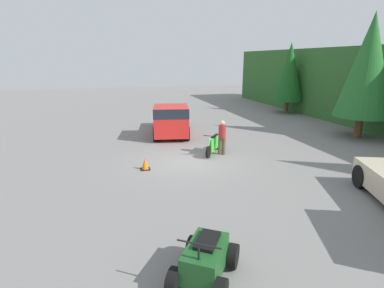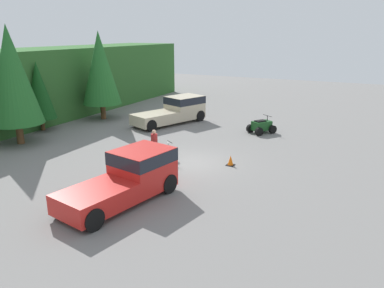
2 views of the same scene
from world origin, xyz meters
name	(u,v)px [view 2 (image 2 of 2)]	position (x,y,z in m)	size (l,w,h in m)	color
ground_plane	(189,163)	(0.00, 0.00, 0.00)	(80.00, 80.00, 0.00)	slate
tree_mid_left	(12,75)	(-1.49, 11.36, 4.34)	(3.25, 3.25, 7.38)	brown
tree_mid_right	(39,91)	(1.62, 12.74, 2.90)	(2.17, 2.17, 4.93)	brown
tree_right	(100,68)	(6.57, 11.22, 4.12)	(3.08, 3.08, 7.00)	brown
pickup_truck_red	(129,176)	(-5.21, 0.23, 1.04)	(5.59, 3.07, 2.00)	red
pickup_truck_second	(176,109)	(8.05, 5.21, 1.05)	(6.33, 4.08, 2.00)	beige
dirt_bike	(158,155)	(-0.79, 1.54, 0.46)	(1.79, 1.41, 1.13)	black
quad_atv	(262,126)	(7.89, -1.76, 0.47)	(2.16, 2.01, 1.22)	black
rider_person	(154,144)	(-0.52, 1.90, 0.96)	(0.48, 0.48, 1.77)	brown
traffic_cone	(231,161)	(0.61, -2.17, 0.25)	(0.42, 0.42, 0.55)	black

